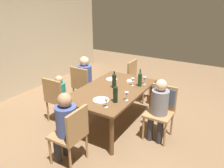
% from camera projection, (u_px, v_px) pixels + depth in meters
% --- Properties ---
extents(ground_plane, '(10.00, 10.00, 0.00)m').
position_uv_depth(ground_plane, '(112.00, 123.00, 4.47)').
color(ground_plane, '#846647').
extents(rear_room_partition, '(6.40, 0.12, 2.70)m').
position_uv_depth(rear_room_partition, '(11.00, 40.00, 5.27)').
color(rear_room_partition, beige).
rests_on(rear_room_partition, ground_plane).
extents(dining_table, '(1.76, 1.09, 0.72)m').
position_uv_depth(dining_table, '(112.00, 93.00, 4.22)').
color(dining_table, brown).
rests_on(dining_table, ground_plane).
extents(chair_near, '(0.46, 0.44, 0.92)m').
position_uv_depth(chair_near, '(162.00, 104.00, 3.90)').
color(chair_near, '#A87F51').
rests_on(chair_near, ground_plane).
extents(chair_far_right, '(0.44, 0.44, 0.92)m').
position_uv_depth(chair_far_right, '(83.00, 84.00, 4.95)').
color(chair_far_right, '#A87F51').
rests_on(chair_far_right, ground_plane).
extents(chair_left_end, '(0.44, 0.44, 0.92)m').
position_uv_depth(chair_left_end, '(72.00, 133.00, 3.22)').
color(chair_left_end, '#A87F51').
rests_on(chair_left_end, ground_plane).
extents(chair_far_left, '(0.44, 0.44, 0.92)m').
position_uv_depth(chair_far_left, '(57.00, 97.00, 4.32)').
color(chair_far_left, '#A87F51').
rests_on(chair_far_left, ground_plane).
extents(chair_right_end, '(0.44, 0.44, 0.92)m').
position_uv_depth(chair_right_end, '(136.00, 78.00, 5.31)').
color(chair_right_end, '#A87F51').
rests_on(chair_right_end, ground_plane).
extents(person_woman_host, '(0.33, 0.29, 1.09)m').
position_uv_depth(person_woman_host, '(159.00, 106.00, 3.77)').
color(person_woman_host, '#33333D').
rests_on(person_woman_host, ground_plane).
extents(person_man_bearded, '(0.35, 0.30, 1.12)m').
position_uv_depth(person_man_bearded, '(86.00, 77.00, 5.00)').
color(person_man_bearded, '#33333D').
rests_on(person_man_bearded, ground_plane).
extents(person_man_guest, '(0.30, 0.35, 1.13)m').
position_uv_depth(person_man_guest, '(65.00, 123.00, 3.23)').
color(person_man_guest, '#33333D').
rests_on(person_man_guest, ground_plane).
extents(person_child_small, '(0.25, 0.22, 0.94)m').
position_uv_depth(person_child_small, '(61.00, 94.00, 4.40)').
color(person_child_small, '#33333D').
rests_on(person_child_small, ground_plane).
extents(wine_bottle_tall_green, '(0.08, 0.08, 0.32)m').
position_uv_depth(wine_bottle_tall_green, '(114.00, 80.00, 4.20)').
color(wine_bottle_tall_green, black).
rests_on(wine_bottle_tall_green, dining_table).
extents(wine_bottle_dark_red, '(0.07, 0.07, 0.34)m').
position_uv_depth(wine_bottle_dark_red, '(140.00, 79.00, 4.27)').
color(wine_bottle_dark_red, '#19381E').
rests_on(wine_bottle_dark_red, dining_table).
extents(wine_bottle_short_olive, '(0.08, 0.08, 0.35)m').
position_uv_depth(wine_bottle_short_olive, '(115.00, 93.00, 3.64)').
color(wine_bottle_short_olive, black).
rests_on(wine_bottle_short_olive, dining_table).
extents(wine_glass_near_left, '(0.07, 0.07, 0.15)m').
position_uv_depth(wine_glass_near_left, '(106.00, 101.00, 3.49)').
color(wine_glass_near_left, silver).
rests_on(wine_glass_near_left, dining_table).
extents(wine_glass_centre, '(0.07, 0.07, 0.15)m').
position_uv_depth(wine_glass_centre, '(144.00, 79.00, 4.38)').
color(wine_glass_centre, silver).
rests_on(wine_glass_centre, dining_table).
extents(wine_glass_near_right, '(0.07, 0.07, 0.15)m').
position_uv_depth(wine_glass_near_right, '(133.00, 80.00, 4.32)').
color(wine_glass_near_right, silver).
rests_on(wine_glass_near_right, dining_table).
extents(wine_glass_far, '(0.07, 0.07, 0.15)m').
position_uv_depth(wine_glass_far, '(127.00, 94.00, 3.72)').
color(wine_glass_far, silver).
rests_on(wine_glass_far, dining_table).
extents(dinner_plate_host, '(0.23, 0.23, 0.01)m').
position_uv_depth(dinner_plate_host, '(112.00, 79.00, 4.66)').
color(dinner_plate_host, white).
rests_on(dinner_plate_host, dining_table).
extents(dinner_plate_guest_left, '(0.27, 0.27, 0.01)m').
position_uv_depth(dinner_plate_guest_left, '(101.00, 100.00, 3.75)').
color(dinner_plate_guest_left, white).
rests_on(dinner_plate_guest_left, dining_table).
extents(folded_napkin, '(0.19, 0.17, 0.03)m').
position_uv_depth(folded_napkin, '(130.00, 81.00, 4.53)').
color(folded_napkin, beige).
rests_on(folded_napkin, dining_table).
extents(handbag, '(0.30, 0.20, 0.22)m').
position_uv_depth(handbag, '(153.00, 98.00, 5.26)').
color(handbag, brown).
rests_on(handbag, ground_plane).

